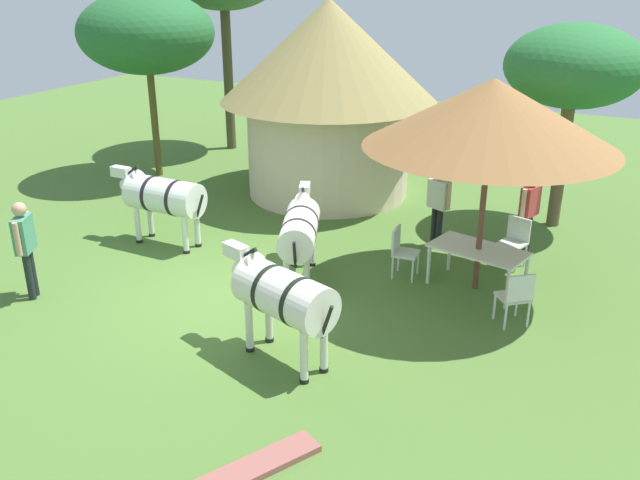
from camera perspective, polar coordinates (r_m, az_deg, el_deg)
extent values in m
plane|color=#4B702F|center=(11.42, -7.23, -4.91)|extent=(36.00, 36.00, 0.00)
cylinder|color=beige|center=(16.18, 0.70, 7.75)|extent=(3.77, 3.77, 2.22)
cone|color=olive|center=(15.76, 0.74, 15.62)|extent=(4.97, 4.97, 2.25)
cylinder|color=brown|center=(11.50, 13.37, 1.59)|extent=(0.10, 0.10, 2.48)
cone|color=olive|center=(11.01, 14.20, 10.27)|extent=(4.02, 4.02, 1.08)
cube|color=white|center=(11.69, 13.15, -0.78)|extent=(1.72, 1.16, 0.04)
cylinder|color=silver|center=(12.42, 10.79, -1.02)|extent=(0.06, 0.06, 0.70)
cylinder|color=silver|center=(11.86, 16.89, -2.78)|extent=(0.06, 0.06, 0.70)
cylinder|color=silver|center=(11.86, 9.09, -2.07)|extent=(0.06, 0.06, 0.70)
cylinder|color=silver|center=(11.27, 15.42, -3.99)|extent=(0.06, 0.06, 0.70)
cube|color=silver|center=(12.00, 7.22, -1.12)|extent=(0.46, 0.48, 0.04)
cube|color=silver|center=(11.96, 6.39, 0.00)|extent=(0.08, 0.44, 0.45)
cylinder|color=silver|center=(12.22, 8.21, -1.88)|extent=(0.04, 0.04, 0.45)
cylinder|color=silver|center=(11.89, 7.77, -2.58)|extent=(0.04, 0.04, 0.45)
cylinder|color=silver|center=(12.30, 6.59, -1.63)|extent=(0.04, 0.04, 0.45)
cylinder|color=silver|center=(11.97, 6.10, -2.32)|extent=(0.04, 0.04, 0.45)
cube|color=white|center=(10.81, 15.86, -4.61)|extent=(0.61, 0.61, 0.04)
cube|color=white|center=(10.57, 16.48, -3.97)|extent=(0.36, 0.32, 0.45)
cylinder|color=white|center=(10.97, 14.42, -5.37)|extent=(0.04, 0.04, 0.45)
cylinder|color=white|center=(11.14, 16.16, -5.11)|extent=(0.04, 0.04, 0.45)
cylinder|color=white|center=(10.69, 15.30, -6.23)|extent=(0.04, 0.04, 0.45)
cylinder|color=white|center=(10.87, 17.07, -5.95)|extent=(0.04, 0.04, 0.45)
cube|color=silver|center=(12.81, 15.85, -0.28)|extent=(0.54, 0.52, 0.04)
cube|color=silver|center=(12.89, 16.35, 0.88)|extent=(0.43, 0.16, 0.45)
cylinder|color=silver|center=(12.67, 16.11, -1.67)|extent=(0.04, 0.04, 0.45)
cylinder|color=silver|center=(12.82, 14.62, -1.21)|extent=(0.04, 0.04, 0.45)
cylinder|color=silver|center=(12.97, 16.85, -1.19)|extent=(0.04, 0.04, 0.45)
cylinder|color=silver|center=(13.12, 15.38, -0.75)|extent=(0.04, 0.04, 0.45)
cylinder|color=black|center=(13.44, 17.02, 0.45)|extent=(0.12, 0.12, 0.80)
cylinder|color=black|center=(13.32, 16.73, 0.28)|extent=(0.12, 0.12, 0.80)
cube|color=#B8373A|center=(13.15, 17.20, 3.14)|extent=(0.32, 0.48, 0.57)
cylinder|color=beige|center=(13.35, 17.72, 3.45)|extent=(0.08, 0.08, 0.54)
cylinder|color=beige|center=(12.93, 16.69, 2.96)|extent=(0.08, 0.08, 0.54)
sphere|color=beige|center=(13.02, 17.41, 4.86)|extent=(0.22, 0.22, 0.22)
cylinder|color=black|center=(13.47, 9.52, 1.17)|extent=(0.12, 0.12, 0.79)
cylinder|color=black|center=(13.39, 9.97, 1.00)|extent=(0.12, 0.12, 0.79)
cube|color=beige|center=(13.20, 9.94, 3.81)|extent=(0.47, 0.35, 0.56)
cylinder|color=beige|center=(13.34, 9.15, 4.14)|extent=(0.08, 0.08, 0.53)
cylinder|color=beige|center=(13.05, 10.75, 3.61)|extent=(0.08, 0.08, 0.53)
sphere|color=beige|center=(13.08, 10.06, 5.50)|extent=(0.21, 0.21, 0.21)
cylinder|color=black|center=(12.24, -22.98, -2.51)|extent=(0.12, 0.12, 0.83)
cylinder|color=black|center=(12.12, -23.21, -2.80)|extent=(0.12, 0.12, 0.83)
cube|color=#488E6E|center=(11.92, -23.60, 0.45)|extent=(0.40, 0.50, 0.59)
cylinder|color=tan|center=(12.13, -23.21, 0.98)|extent=(0.09, 0.09, 0.56)
cylinder|color=tan|center=(11.69, -24.04, 0.06)|extent=(0.09, 0.09, 0.56)
sphere|color=tan|center=(11.78, -23.92, 2.38)|extent=(0.23, 0.23, 0.23)
cylinder|color=silver|center=(13.43, -12.91, 3.62)|extent=(1.54, 0.69, 0.68)
cylinder|color=black|center=(13.24, -11.88, 3.44)|extent=(0.08, 0.69, 0.69)
cylinder|color=black|center=(13.60, -13.81, 3.78)|extent=(0.08, 0.69, 0.69)
cylinder|color=silver|center=(13.87, -15.43, 4.75)|extent=(0.55, 0.31, 0.51)
cube|color=silver|center=(14.01, -16.35, 5.51)|extent=(0.40, 0.18, 0.20)
cube|color=black|center=(14.14, -16.88, 5.48)|extent=(0.12, 0.12, 0.12)
cube|color=black|center=(13.81, -15.51, 5.54)|extent=(0.37, 0.04, 0.28)
cylinder|color=silver|center=(13.88, -15.03, 1.25)|extent=(0.11, 0.11, 0.75)
cylinder|color=black|center=(14.00, -14.89, -0.07)|extent=(0.13, 0.13, 0.06)
cylinder|color=silver|center=(14.14, -14.04, 1.75)|extent=(0.11, 0.11, 0.75)
cylinder|color=black|center=(14.26, -13.91, 0.44)|extent=(0.13, 0.13, 0.06)
cylinder|color=silver|center=(13.16, -11.23, 0.43)|extent=(0.11, 0.11, 0.75)
cylinder|color=black|center=(13.29, -11.12, -0.95)|extent=(0.13, 0.13, 0.06)
cylinder|color=silver|center=(13.43, -10.26, 0.97)|extent=(0.11, 0.11, 0.75)
cylinder|color=black|center=(13.56, -10.16, -0.39)|extent=(0.13, 0.13, 0.06)
cylinder|color=black|center=(12.97, -10.08, 2.71)|extent=(0.24, 0.05, 0.53)
cylinder|color=silver|center=(9.20, -2.99, -4.64)|extent=(1.62, 1.10, 0.67)
cylinder|color=black|center=(9.00, -1.71, -5.25)|extent=(0.29, 0.68, 0.69)
cylinder|color=black|center=(9.37, -4.09, -4.11)|extent=(0.29, 0.68, 0.69)
cylinder|color=silver|center=(9.63, -5.98, -2.25)|extent=(0.61, 0.46, 0.51)
cube|color=silver|center=(9.76, -7.06, -0.90)|extent=(0.44, 0.29, 0.20)
cube|color=black|center=(9.91, -7.70, -0.77)|extent=(0.15, 0.15, 0.12)
cube|color=black|center=(9.55, -6.03, -1.15)|extent=(0.36, 0.15, 0.28)
cylinder|color=silver|center=(9.77, -5.96, -7.26)|extent=(0.11, 0.11, 0.78)
cylinder|color=black|center=(9.96, -5.88, -9.05)|extent=(0.13, 0.13, 0.06)
cylinder|color=silver|center=(9.98, -4.31, -6.53)|extent=(0.11, 0.11, 0.78)
cylinder|color=black|center=(10.16, -4.25, -8.30)|extent=(0.13, 0.13, 0.06)
cylinder|color=silver|center=(9.04, -1.35, -9.79)|extent=(0.11, 0.11, 0.78)
cylinder|color=black|center=(9.24, -1.33, -11.68)|extent=(0.13, 0.13, 0.06)
cylinder|color=silver|center=(9.26, 0.33, -8.93)|extent=(0.11, 0.11, 0.78)
cylinder|color=black|center=(9.46, 0.32, -10.79)|extent=(0.13, 0.13, 0.06)
cylinder|color=black|center=(8.74, 0.55, -6.89)|extent=(0.24, 0.12, 0.53)
cylinder|color=silver|center=(11.58, -1.73, 0.95)|extent=(1.21, 1.76, 0.60)
cylinder|color=black|center=(11.28, -1.88, 0.34)|extent=(0.60, 0.32, 0.62)
cylinder|color=black|center=(11.86, -1.60, 1.48)|extent=(0.60, 0.32, 0.62)
cylinder|color=silver|center=(12.29, -1.39, 3.15)|extent=(0.46, 0.59, 0.48)
cube|color=silver|center=(12.51, -1.29, 4.26)|extent=(0.32, 0.44, 0.20)
cube|color=black|center=(12.69, -1.22, 4.39)|extent=(0.16, 0.16, 0.12)
cube|color=black|center=(12.23, -1.40, 4.03)|extent=(0.18, 0.35, 0.28)
cylinder|color=silver|center=(12.40, -2.20, -0.54)|extent=(0.11, 0.11, 0.74)
cylinder|color=black|center=(12.54, -2.18, -1.98)|extent=(0.13, 0.13, 0.06)
cylinder|color=silver|center=(12.38, -0.67, -0.58)|extent=(0.11, 0.11, 0.74)
cylinder|color=black|center=(12.51, -0.66, -2.02)|extent=(0.13, 0.13, 0.06)
cylinder|color=silver|center=(11.26, -2.82, -3.04)|extent=(0.11, 0.11, 0.74)
cylinder|color=black|center=(11.41, -2.79, -4.59)|extent=(0.13, 0.13, 0.06)
cylinder|color=silver|center=(11.23, -1.14, -3.09)|extent=(0.11, 0.11, 0.74)
cylinder|color=black|center=(11.38, -1.12, -4.64)|extent=(0.13, 0.13, 0.06)
cylinder|color=black|center=(10.81, -2.14, -1.24)|extent=(0.14, 0.24, 0.53)
cylinder|color=#47422B|center=(20.30, -7.69, 13.12)|extent=(0.27, 0.27, 3.98)
cylinder|color=brown|center=(18.02, -13.67, 9.41)|extent=(0.18, 0.18, 2.68)
ellipsoid|color=#24632F|center=(17.68, -14.36, 16.50)|extent=(3.29, 3.29, 1.97)
cylinder|color=brown|center=(14.89, 19.50, 5.84)|extent=(0.26, 0.26, 2.56)
ellipsoid|color=#266B31|center=(14.49, 20.55, 13.52)|extent=(2.70, 2.70, 1.62)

